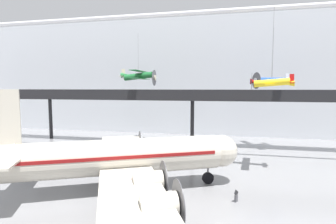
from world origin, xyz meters
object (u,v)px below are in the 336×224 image
at_px(airliner_silver_main, 116,157).
at_px(suspended_plane_green_biplane, 139,76).
at_px(info_sign_pedestal, 236,197).
at_px(suspended_plane_blue_trainer, 272,81).
at_px(suspended_plane_yellow_lowwing, 271,83).

height_order(airliner_silver_main, suspended_plane_green_biplane, suspended_plane_green_biplane).
bearing_deg(airliner_silver_main, info_sign_pedestal, -24.77).
bearing_deg(suspended_plane_green_biplane, info_sign_pedestal, -53.35).
bearing_deg(suspended_plane_blue_trainer, suspended_plane_green_biplane, -23.40).
xyz_separation_m(suspended_plane_yellow_lowwing, suspended_plane_blue_trainer, (2.17, 13.00, 0.56)).
relative_size(airliner_silver_main, info_sign_pedestal, 24.17).
relative_size(suspended_plane_yellow_lowwing, suspended_plane_green_biplane, 1.06).
relative_size(airliner_silver_main, suspended_plane_yellow_lowwing, 2.86).
xyz_separation_m(suspended_plane_yellow_lowwing, suspended_plane_green_biplane, (-22.11, 13.05, 1.64)).
bearing_deg(suspended_plane_yellow_lowwing, suspended_plane_green_biplane, -24.27).
height_order(airliner_silver_main, info_sign_pedestal, airliner_silver_main).
height_order(suspended_plane_yellow_lowwing, suspended_plane_blue_trainer, suspended_plane_blue_trainer).
bearing_deg(suspended_plane_yellow_lowwing, airliner_silver_main, 39.73).
xyz_separation_m(suspended_plane_green_biplane, info_sign_pedestal, (17.63, -23.74, -12.58)).
distance_m(suspended_plane_blue_trainer, info_sign_pedestal, 27.16).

